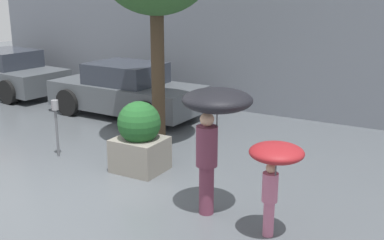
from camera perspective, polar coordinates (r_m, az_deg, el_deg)
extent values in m
plane|color=#51565B|center=(8.41, -12.68, -8.39)|extent=(40.00, 40.00, 0.00)
cube|color=slate|center=(13.21, 6.25, 13.93)|extent=(18.00, 0.30, 6.00)
cube|color=gray|center=(9.10, -6.18, -4.07)|extent=(0.91, 0.81, 0.63)
sphere|color=#1E5123|center=(8.91, -6.29, -0.33)|extent=(0.80, 0.80, 0.80)
cylinder|color=brown|center=(7.36, 1.72, -8.24)|extent=(0.23, 0.23, 0.78)
cylinder|color=brown|center=(7.11, 1.77, -3.12)|extent=(0.32, 0.32, 0.61)
sphere|color=tan|center=(6.99, 1.80, 0.08)|extent=(0.21, 0.21, 0.21)
cylinder|color=#4C4C51|center=(7.01, 2.98, -0.28)|extent=(0.02, 0.02, 0.67)
ellipsoid|color=black|center=(6.93, 3.02, 2.37)|extent=(1.03, 1.03, 0.33)
cylinder|color=#B76684|center=(6.87, 9.07, -11.45)|extent=(0.15, 0.15, 0.52)
cylinder|color=#B76684|center=(6.67, 9.24, -7.87)|extent=(0.22, 0.22, 0.41)
sphere|color=tan|center=(6.57, 9.34, -5.65)|extent=(0.14, 0.14, 0.14)
cylinder|color=#4C4C51|center=(6.50, 9.89, -5.94)|extent=(0.02, 0.02, 0.51)
ellipsoid|color=maroon|center=(6.41, 10.00, -3.83)|extent=(0.73, 0.73, 0.23)
cube|color=#4C5156|center=(13.03, -7.75, 2.91)|extent=(4.21, 1.90, 0.67)
cube|color=#2D333D|center=(12.92, -7.85, 5.52)|extent=(1.92, 1.56, 0.54)
cylinder|color=black|center=(13.30, -14.44, 2.04)|extent=(0.73, 0.24, 0.72)
cylinder|color=black|center=(14.54, -9.49, 3.46)|extent=(0.73, 0.24, 0.72)
cylinder|color=black|center=(11.63, -5.52, 0.55)|extent=(0.73, 0.24, 0.72)
cylinder|color=black|center=(13.03, -0.86, 2.26)|extent=(0.73, 0.24, 0.72)
cube|color=#4C5156|center=(16.63, -20.91, 4.77)|extent=(4.23, 2.18, 0.67)
cube|color=#2D333D|center=(16.54, -21.11, 6.82)|extent=(1.98, 1.68, 0.54)
cylinder|color=black|center=(18.18, -20.79, 5.07)|extent=(0.74, 0.29, 0.72)
cylinder|color=black|center=(15.15, -20.93, 3.12)|extent=(0.74, 0.29, 0.72)
cylinder|color=black|center=(16.16, -15.76, 4.29)|extent=(0.74, 0.29, 0.72)
cylinder|color=#423323|center=(10.24, -4.05, 5.41)|extent=(0.28, 0.28, 3.12)
cylinder|color=#595B60|center=(10.10, -15.70, -1.53)|extent=(0.05, 0.05, 0.98)
cylinder|color=gray|center=(9.95, -15.95, 1.72)|extent=(0.14, 0.14, 0.20)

